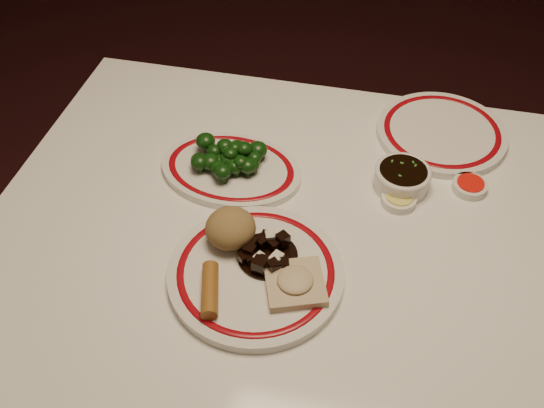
{
  "coord_description": "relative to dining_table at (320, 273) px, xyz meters",
  "views": [
    {
      "loc": [
        0.06,
        -0.68,
        1.54
      ],
      "look_at": [
        -0.09,
        0.02,
        0.8
      ],
      "focal_mm": 40.0,
      "sensor_mm": 36.0,
      "label": 1
    }
  ],
  "objects": [
    {
      "name": "dining_table",
      "position": [
        0.0,
        0.0,
        0.0
      ],
      "size": [
        1.2,
        0.9,
        0.75
      ],
      "color": "white",
      "rests_on": "ground"
    },
    {
      "name": "spring_roll",
      "position": [
        -0.15,
        -0.16,
        0.12
      ],
      "size": [
        0.05,
        0.1,
        0.03
      ],
      "primitive_type": "cylinder",
      "rotation": [
        1.57,
        0.0,
        0.27
      ],
      "color": "#976225",
      "rests_on": "main_plate"
    },
    {
      "name": "far_plate",
      "position": [
        0.19,
        0.33,
        0.1
      ],
      "size": [
        0.34,
        0.34,
        0.02
      ],
      "color": "white",
      "rests_on": "dining_table"
    },
    {
      "name": "fried_wonton",
      "position": [
        -0.03,
        -0.12,
        0.12
      ],
      "size": [
        0.12,
        0.12,
        0.03
      ],
      "color": "#C4AE8A",
      "rests_on": "main_plate"
    },
    {
      "name": "main_plate",
      "position": [
        -0.09,
        -0.1,
        0.1
      ],
      "size": [
        0.36,
        0.36,
        0.02
      ],
      "color": "white",
      "rests_on": "dining_table"
    },
    {
      "name": "sweet_sour_dish",
      "position": [
        0.24,
        0.18,
        0.1
      ],
      "size": [
        0.06,
        0.06,
        0.02
      ],
      "color": "white",
      "rests_on": "dining_table"
    },
    {
      "name": "broccoli_plate",
      "position": [
        -0.2,
        0.13,
        0.1
      ],
      "size": [
        0.29,
        0.26,
        0.02
      ],
      "color": "white",
      "rests_on": "dining_table"
    },
    {
      "name": "mustard_dish",
      "position": [
        0.12,
        0.12,
        0.1
      ],
      "size": [
        0.06,
        0.06,
        0.02
      ],
      "color": "white",
      "rests_on": "dining_table"
    },
    {
      "name": "broccoli_pile",
      "position": [
        -0.2,
        0.13,
        0.13
      ],
      "size": [
        0.14,
        0.11,
        0.05
      ],
      "color": "#23471C",
      "rests_on": "broccoli_plate"
    },
    {
      "name": "rice_mound",
      "position": [
        -0.15,
        -0.05,
        0.14
      ],
      "size": [
        0.08,
        0.08,
        0.06
      ],
      "primitive_type": "ellipsoid",
      "color": "olive",
      "rests_on": "main_plate"
    },
    {
      "name": "soy_bowl",
      "position": [
        0.12,
        0.16,
        0.11
      ],
      "size": [
        0.1,
        0.1,
        0.04
      ],
      "color": "white",
      "rests_on": "dining_table"
    },
    {
      "name": "stirfry_heap",
      "position": [
        -0.09,
        -0.07,
        0.12
      ],
      "size": [
        0.1,
        0.1,
        0.03
      ],
      "color": "black",
      "rests_on": "main_plate"
    }
  ]
}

